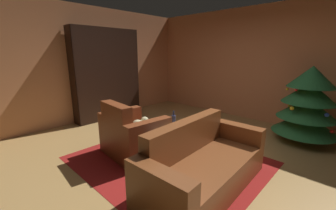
% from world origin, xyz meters
% --- Properties ---
extents(ground_plane, '(6.92, 6.92, 0.00)m').
position_xyz_m(ground_plane, '(0.00, 0.00, 0.00)').
color(ground_plane, '#AE844A').
extents(wall_back, '(5.89, 0.06, 2.70)m').
position_xyz_m(wall_back, '(0.00, 2.71, 1.35)').
color(wall_back, '#CB7E4F').
rests_on(wall_back, ground).
extents(wall_left, '(0.06, 5.47, 2.70)m').
position_xyz_m(wall_left, '(-2.91, 0.00, 1.35)').
color(wall_left, '#CB7E4F').
rests_on(wall_left, ground).
extents(area_rug, '(2.69, 2.32, 0.01)m').
position_xyz_m(area_rug, '(-0.01, -0.33, 0.00)').
color(area_rug, maroon).
rests_on(area_rug, ground).
extents(bookshelf_unit, '(0.34, 1.71, 2.21)m').
position_xyz_m(bookshelf_unit, '(-2.68, 0.39, 1.08)').
color(bookshelf_unit, black).
rests_on(bookshelf_unit, ground).
extents(armchair_red, '(1.07, 0.86, 0.91)m').
position_xyz_m(armchair_red, '(-0.57, -0.59, 0.32)').
color(armchair_red, brown).
rests_on(armchair_red, ground).
extents(couch_red, '(0.85, 1.88, 0.82)m').
position_xyz_m(couch_red, '(0.75, -0.51, 0.28)').
color(couch_red, brown).
rests_on(couch_red, ground).
extents(coffee_table, '(0.68, 0.68, 0.46)m').
position_xyz_m(coffee_table, '(-0.01, -0.24, 0.41)').
color(coffee_table, black).
rests_on(coffee_table, ground).
extents(book_stack_on_table, '(0.20, 0.15, 0.06)m').
position_xyz_m(book_stack_on_table, '(-0.03, -0.21, 0.49)').
color(book_stack_on_table, '#374D90').
rests_on(book_stack_on_table, coffee_table).
extents(bottle_on_table, '(0.07, 0.07, 0.27)m').
position_xyz_m(bottle_on_table, '(-0.12, -0.09, 0.57)').
color(bottle_on_table, '#303453').
rests_on(bottle_on_table, coffee_table).
extents(decorated_tree, '(1.11, 1.11, 1.42)m').
position_xyz_m(decorated_tree, '(1.32, 1.99, 0.72)').
color(decorated_tree, brown).
rests_on(decorated_tree, ground).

